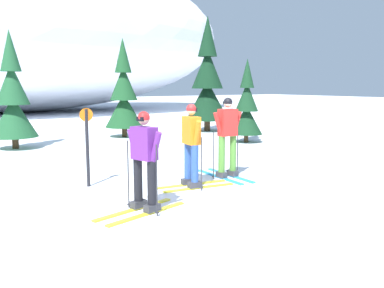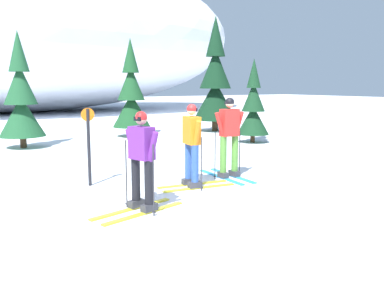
# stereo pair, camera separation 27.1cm
# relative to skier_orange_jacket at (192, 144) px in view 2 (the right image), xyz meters

# --- Properties ---
(ground_plane) EXTENTS (120.00, 120.00, 0.00)m
(ground_plane) POSITION_rel_skier_orange_jacket_xyz_m (0.27, -0.64, -0.92)
(ground_plane) COLOR white
(skier_orange_jacket) EXTENTS (1.64, 0.80, 1.74)m
(skier_orange_jacket) POSITION_rel_skier_orange_jacket_xyz_m (0.00, 0.00, 0.00)
(skier_orange_jacket) COLOR gold
(skier_orange_jacket) RESTS_ON ground
(skier_red_jacket) EXTENTS (0.78, 1.75, 1.84)m
(skier_red_jacket) POSITION_rel_skier_orange_jacket_xyz_m (1.17, 0.30, 0.05)
(skier_red_jacket) COLOR #2893CC
(skier_red_jacket) RESTS_ON ground
(skier_purple_jacket) EXTENTS (1.73, 0.87, 1.70)m
(skier_purple_jacket) POSITION_rel_skier_orange_jacket_xyz_m (-1.57, -0.94, -0.03)
(skier_purple_jacket) COLOR gold
(skier_purple_jacket) RESTS_ON ground
(pine_tree_center_left) EXTENTS (1.51, 1.51, 3.90)m
(pine_tree_center_left) POSITION_rel_skier_orange_jacket_xyz_m (-2.06, 7.61, 0.72)
(pine_tree_center_left) COLOR #47301E
(pine_tree_center_left) RESTS_ON ground
(pine_tree_center_right) EXTENTS (1.54, 1.54, 3.98)m
(pine_tree_center_right) POSITION_rel_skier_orange_jacket_xyz_m (2.31, 8.54, 0.75)
(pine_tree_center_right) COLOR #47301E
(pine_tree_center_right) RESTS_ON ground
(pine_tree_right) EXTENTS (1.19, 1.19, 3.07)m
(pine_tree_right) POSITION_rel_skier_orange_jacket_xyz_m (5.42, 4.55, 0.37)
(pine_tree_right) COLOR #47301E
(pine_tree_right) RESTS_ON ground
(pine_tree_far_right) EXTENTS (2.00, 2.00, 5.17)m
(pine_tree_far_right) POSITION_rel_skier_orange_jacket_xyz_m (6.40, 8.43, 1.25)
(pine_tree_far_right) COLOR #47301E
(pine_tree_far_right) RESTS_ON ground
(snow_ridge_background) EXTENTS (36.59, 21.29, 12.30)m
(snow_ridge_background) POSITION_rel_skier_orange_jacket_xyz_m (0.85, 27.39, 5.23)
(snow_ridge_background) COLOR white
(snow_ridge_background) RESTS_ON ground
(trail_marker_post) EXTENTS (0.28, 0.07, 1.65)m
(trail_marker_post) POSITION_rel_skier_orange_jacket_xyz_m (-1.78, 1.25, 0.01)
(trail_marker_post) COLOR black
(trail_marker_post) RESTS_ON ground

